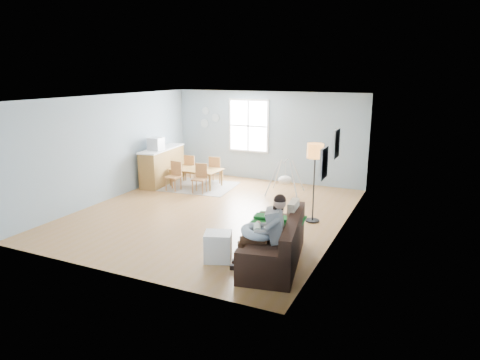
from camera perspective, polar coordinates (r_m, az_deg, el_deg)
The scene contains 22 objects.
room at distance 9.74m, azimuth -3.83°, elevation 9.30°, with size 8.40×9.40×3.90m.
window at distance 13.18m, azimuth 1.16°, elevation 7.24°, with size 1.32×0.08×1.62m.
pictures at distance 7.79m, azimuth 11.95°, elevation 3.55°, with size 0.05×1.34×0.74m.
wall_plates at distance 13.79m, azimuth -4.22°, elevation 8.26°, with size 0.67×0.02×0.66m.
sofa at distance 7.56m, azimuth 4.87°, elevation -8.85°, with size 1.25×2.18×0.83m.
green_throw at distance 8.12m, azimuth 5.12°, elevation -5.43°, with size 0.94×0.81×0.04m, color #155D1D.
beige_pillow at distance 7.87m, azimuth 7.10°, elevation -4.46°, with size 0.13×0.47×0.47m, color #BBAA8E.
father at distance 7.16m, azimuth 3.52°, elevation -6.60°, with size 0.99×0.61×1.33m.
nursing_pillow at distance 7.21m, azimuth 2.30°, elevation -6.93°, with size 0.56×0.56×0.15m, color silver.
infant at distance 7.21m, azimuth 2.33°, elevation -6.33°, with size 0.22×0.36×0.13m.
toddler at distance 7.60m, azimuth 4.58°, elevation -5.49°, with size 0.50×0.26×0.78m.
floor_lamp at distance 9.38m, azimuth 9.97°, elevation 2.96°, with size 0.35×0.35×1.76m.
storage_cube at distance 7.64m, azimuth -3.01°, elevation -8.85°, with size 0.59×0.56×0.52m.
rug at distance 12.58m, azimuth -5.91°, elevation -0.81°, with size 2.22×1.69×0.01m, color gray.
dining_table at distance 12.52m, azimuth -5.94°, elevation 0.31°, with size 1.47×0.82×0.52m, color brown.
chair_sw at distance 12.16m, azimuth -8.72°, elevation 0.74°, with size 0.37×0.37×0.81m.
chair_se at distance 11.83m, azimuth -5.33°, elevation 0.44°, with size 0.42×0.42×0.81m.
chair_nw at distance 13.13m, azimuth -6.56°, elevation 1.80°, with size 0.38×0.38×0.81m.
chair_ne at distance 12.81m, azimuth -3.28°, elevation 1.58°, with size 0.43×0.43×0.82m.
counter at distance 12.99m, azimuth -10.30°, elevation 1.94°, with size 0.76×1.96×1.07m.
monitor at distance 12.54m, azimuth -11.18°, elevation 4.76°, with size 0.39×0.37×0.36m.
baby_swing at distance 11.65m, azimuth 6.05°, elevation 0.07°, with size 1.00×1.02×0.94m.
Camera 1 is at (4.65, -8.52, 3.25)m, focal length 32.00 mm.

